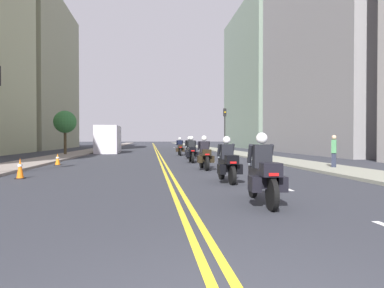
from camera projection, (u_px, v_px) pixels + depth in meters
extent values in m
plane|color=#2C2E35|center=(156.00, 149.00, 50.23)|extent=(264.00, 264.00, 0.00)
cube|color=gray|center=(101.00, 149.00, 49.31)|extent=(2.61, 144.00, 0.12)
cube|color=gray|center=(208.00, 148.00, 51.16)|extent=(2.61, 144.00, 0.12)
cube|color=yellow|center=(155.00, 149.00, 50.22)|extent=(0.12, 132.00, 0.01)
cube|color=yellow|center=(157.00, 149.00, 50.25)|extent=(0.12, 132.00, 0.01)
cube|color=silver|center=(277.00, 185.00, 10.91)|extent=(0.14, 2.40, 0.01)
cube|color=silver|center=(232.00, 169.00, 16.87)|extent=(0.14, 2.40, 0.01)
cube|color=silver|center=(211.00, 161.00, 22.82)|extent=(0.14, 2.40, 0.01)
cube|color=silver|center=(199.00, 156.00, 28.78)|extent=(0.14, 2.40, 0.01)
cube|color=silver|center=(190.00, 153.00, 34.74)|extent=(0.14, 2.40, 0.01)
cube|color=silver|center=(185.00, 151.00, 40.69)|extent=(0.14, 2.40, 0.01)
cube|color=silver|center=(180.00, 150.00, 46.65)|extent=(0.14, 2.40, 0.01)
cube|color=silver|center=(177.00, 148.00, 52.61)|extent=(0.14, 2.40, 0.01)
cube|color=silver|center=(174.00, 147.00, 58.56)|extent=(0.14, 2.40, 0.01)
cube|color=#2D3847|center=(354.00, 76.00, 34.76)|extent=(0.04, 16.65, 0.90)
cube|color=#999A7D|center=(31.00, 75.00, 50.56)|extent=(9.47, 21.58, 21.79)
cube|color=gray|center=(259.00, 79.00, 56.68)|extent=(7.17, 21.69, 22.62)
cube|color=#2D3847|center=(280.00, 114.00, 57.19)|extent=(0.04, 18.22, 0.90)
cube|color=#2D3847|center=(281.00, 76.00, 57.10)|extent=(0.04, 18.22, 0.90)
cube|color=#2D3847|center=(281.00, 38.00, 57.00)|extent=(0.04, 18.22, 0.90)
cylinder|color=black|center=(253.00, 184.00, 8.66)|extent=(0.14, 0.68, 0.67)
cylinder|color=black|center=(272.00, 195.00, 7.02)|extent=(0.14, 0.68, 0.67)
cube|color=silver|center=(253.00, 170.00, 8.65)|extent=(0.16, 0.33, 0.04)
cube|color=black|center=(261.00, 176.00, 7.83)|extent=(0.39, 1.26, 0.40)
cube|color=black|center=(271.00, 170.00, 7.09)|extent=(0.42, 0.38, 0.28)
cube|color=red|center=(274.00, 175.00, 6.90)|extent=(0.20, 0.04, 0.06)
cube|color=black|center=(255.00, 184.00, 7.33)|extent=(0.22, 0.45, 0.32)
cube|color=black|center=(280.00, 184.00, 7.36)|extent=(0.22, 0.45, 0.32)
cube|color=#B2C1CC|center=(256.00, 158.00, 8.35)|extent=(0.37, 0.14, 0.36)
cube|color=black|center=(262.00, 156.00, 7.78)|extent=(0.41, 0.28, 0.53)
cylinder|color=black|center=(250.00, 154.00, 7.91)|extent=(0.12, 0.29, 0.45)
cylinder|color=black|center=(271.00, 154.00, 7.94)|extent=(0.12, 0.29, 0.45)
sphere|color=white|center=(262.00, 138.00, 7.80)|extent=(0.26, 0.26, 0.26)
cylinder|color=black|center=(221.00, 171.00, 12.48)|extent=(0.14, 0.61, 0.60)
cylinder|color=black|center=(232.00, 175.00, 10.99)|extent=(0.14, 0.61, 0.60)
cube|color=silver|center=(221.00, 162.00, 12.48)|extent=(0.15, 0.32, 0.04)
cube|color=black|center=(226.00, 165.00, 11.73)|extent=(0.35, 1.15, 0.40)
cube|color=black|center=(232.00, 160.00, 11.06)|extent=(0.41, 0.37, 0.28)
cube|color=red|center=(233.00, 163.00, 10.87)|extent=(0.20, 0.04, 0.06)
cube|color=black|center=(222.00, 169.00, 11.25)|extent=(0.21, 0.45, 0.32)
cube|color=black|center=(238.00, 169.00, 11.33)|extent=(0.21, 0.45, 0.32)
cube|color=#B2C1CC|center=(223.00, 153.00, 12.20)|extent=(0.36, 0.13, 0.36)
cube|color=black|center=(227.00, 152.00, 11.68)|extent=(0.41, 0.27, 0.51)
cylinder|color=black|center=(219.00, 150.00, 11.79)|extent=(0.11, 0.28, 0.45)
cylinder|color=black|center=(233.00, 150.00, 11.86)|extent=(0.11, 0.28, 0.45)
sphere|color=white|center=(227.00, 140.00, 11.70)|extent=(0.26, 0.26, 0.26)
cylinder|color=black|center=(202.00, 161.00, 17.32)|extent=(0.15, 0.68, 0.67)
cylinder|color=black|center=(207.00, 163.00, 15.87)|extent=(0.15, 0.68, 0.67)
cube|color=silver|center=(202.00, 154.00, 17.32)|extent=(0.15, 0.32, 0.04)
cube|color=black|center=(204.00, 157.00, 16.59)|extent=(0.34, 1.13, 0.40)
cube|color=black|center=(207.00, 153.00, 15.93)|extent=(0.41, 0.37, 0.28)
cube|color=red|center=(207.00, 154.00, 15.74)|extent=(0.20, 0.03, 0.06)
cube|color=black|center=(200.00, 159.00, 16.12)|extent=(0.21, 0.44, 0.32)
cube|color=black|center=(212.00, 159.00, 16.19)|extent=(0.21, 0.44, 0.32)
cube|color=#B2C1CC|center=(202.00, 148.00, 17.05)|extent=(0.36, 0.13, 0.36)
cube|color=black|center=(204.00, 147.00, 16.53)|extent=(0.40, 0.27, 0.54)
cylinder|color=black|center=(199.00, 146.00, 16.65)|extent=(0.11, 0.28, 0.45)
cylinder|color=black|center=(209.00, 146.00, 16.71)|extent=(0.11, 0.28, 0.45)
sphere|color=white|center=(204.00, 138.00, 16.56)|extent=(0.26, 0.26, 0.26)
cylinder|color=black|center=(190.00, 156.00, 22.27)|extent=(0.13, 0.67, 0.66)
cylinder|color=black|center=(193.00, 158.00, 20.77)|extent=(0.13, 0.67, 0.66)
cube|color=silver|center=(190.00, 151.00, 22.27)|extent=(0.15, 0.32, 0.04)
cube|color=black|center=(191.00, 153.00, 21.52)|extent=(0.34, 1.15, 0.40)
cube|color=black|center=(193.00, 149.00, 20.84)|extent=(0.41, 0.37, 0.28)
cube|color=red|center=(193.00, 151.00, 20.65)|extent=(0.20, 0.03, 0.06)
cube|color=black|center=(188.00, 155.00, 21.04)|extent=(0.21, 0.44, 0.32)
cube|color=black|center=(197.00, 154.00, 21.10)|extent=(0.21, 0.44, 0.32)
cube|color=#B2C1CC|center=(191.00, 146.00, 21.99)|extent=(0.36, 0.13, 0.36)
cube|color=black|center=(191.00, 145.00, 21.46)|extent=(0.40, 0.27, 0.56)
cylinder|color=black|center=(187.00, 144.00, 21.59)|extent=(0.10, 0.28, 0.45)
cylinder|color=black|center=(195.00, 144.00, 21.63)|extent=(0.10, 0.28, 0.45)
sphere|color=white|center=(191.00, 138.00, 21.48)|extent=(0.26, 0.26, 0.26)
cylinder|color=black|center=(188.00, 154.00, 26.36)|extent=(0.15, 0.64, 0.63)
cylinder|color=black|center=(191.00, 155.00, 24.79)|extent=(0.15, 0.64, 0.63)
cube|color=silver|center=(188.00, 149.00, 26.35)|extent=(0.16, 0.33, 0.04)
cube|color=black|center=(189.00, 151.00, 25.57)|extent=(0.38, 1.22, 0.40)
cube|color=black|center=(191.00, 148.00, 24.86)|extent=(0.42, 0.38, 0.28)
cube|color=red|center=(191.00, 149.00, 24.68)|extent=(0.20, 0.04, 0.06)
cube|color=black|center=(186.00, 152.00, 25.06)|extent=(0.22, 0.45, 0.32)
cube|color=black|center=(194.00, 152.00, 25.15)|extent=(0.22, 0.45, 0.32)
cube|color=#B2C1CC|center=(188.00, 145.00, 26.06)|extent=(0.37, 0.14, 0.36)
cube|color=black|center=(189.00, 144.00, 25.51)|extent=(0.41, 0.28, 0.58)
cylinder|color=black|center=(186.00, 143.00, 25.62)|extent=(0.11, 0.29, 0.45)
cylinder|color=black|center=(192.00, 143.00, 25.70)|extent=(0.11, 0.29, 0.45)
sphere|color=white|center=(189.00, 138.00, 25.54)|extent=(0.26, 0.26, 0.26)
cylinder|color=black|center=(179.00, 151.00, 31.44)|extent=(0.13, 0.65, 0.65)
cylinder|color=black|center=(180.00, 152.00, 29.82)|extent=(0.13, 0.65, 0.65)
cube|color=silver|center=(179.00, 148.00, 31.43)|extent=(0.14, 0.32, 0.04)
cube|color=black|center=(180.00, 149.00, 30.62)|extent=(0.33, 1.24, 0.40)
cube|color=black|center=(180.00, 146.00, 29.89)|extent=(0.40, 0.36, 0.28)
cube|color=red|center=(181.00, 147.00, 29.71)|extent=(0.20, 0.03, 0.06)
cube|color=black|center=(177.00, 150.00, 30.11)|extent=(0.20, 0.44, 0.32)
cube|color=black|center=(183.00, 150.00, 30.17)|extent=(0.20, 0.44, 0.32)
cube|color=#B2C1CC|center=(179.00, 144.00, 31.13)|extent=(0.36, 0.13, 0.36)
cube|color=black|center=(180.00, 143.00, 30.57)|extent=(0.40, 0.26, 0.53)
cylinder|color=black|center=(177.00, 143.00, 30.69)|extent=(0.10, 0.28, 0.45)
cylinder|color=black|center=(182.00, 143.00, 30.74)|extent=(0.10, 0.28, 0.45)
sphere|color=white|center=(180.00, 139.00, 30.59)|extent=(0.26, 0.26, 0.26)
cube|color=black|center=(58.00, 165.00, 19.19)|extent=(0.34, 0.34, 0.03)
cone|color=orange|center=(58.00, 159.00, 19.19)|extent=(0.28, 0.28, 0.63)
cylinder|color=white|center=(58.00, 158.00, 19.19)|extent=(0.19, 0.19, 0.08)
cube|color=black|center=(20.00, 178.00, 12.71)|extent=(0.32, 0.32, 0.03)
cone|color=orange|center=(20.00, 168.00, 12.70)|extent=(0.25, 0.25, 0.75)
cylinder|color=white|center=(20.00, 165.00, 12.70)|extent=(0.17, 0.17, 0.08)
cylinder|color=black|center=(225.00, 134.00, 35.64)|extent=(0.12, 0.12, 3.84)
cube|color=black|center=(225.00, 112.00, 35.60)|extent=(0.28, 0.28, 0.80)
sphere|color=yellow|center=(225.00, 112.00, 35.45)|extent=(0.18, 0.18, 0.18)
cube|color=#212636|center=(334.00, 161.00, 16.46)|extent=(0.32, 0.34, 0.79)
cube|color=#3F7C4C|center=(334.00, 146.00, 16.45)|extent=(0.37, 0.42, 0.63)
sphere|color=tan|center=(334.00, 137.00, 16.44)|extent=(0.22, 0.22, 0.22)
cylinder|color=#473A24|center=(65.00, 143.00, 30.41)|extent=(0.24, 0.24, 2.28)
sphere|color=#35773B|center=(65.00, 122.00, 30.39)|extent=(1.96, 1.96, 1.96)
cube|color=beige|center=(112.00, 142.00, 38.66)|extent=(2.00, 1.80, 2.20)
cube|color=silver|center=(108.00, 139.00, 35.68)|extent=(2.20, 5.20, 2.80)
cylinder|color=black|center=(111.00, 148.00, 38.28)|extent=(2.00, 0.90, 0.90)
cylinder|color=black|center=(106.00, 149.00, 34.11)|extent=(2.00, 0.90, 0.90)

